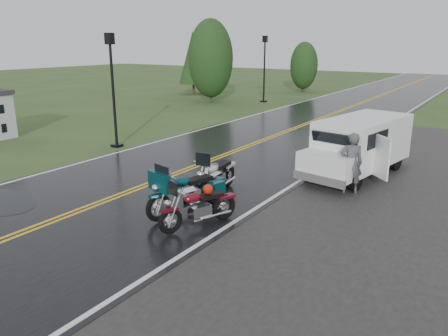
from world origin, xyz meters
name	(u,v)px	position (x,y,z in m)	size (l,w,h in m)	color
ground	(99,205)	(0.00, 0.00, 0.00)	(120.00, 120.00, 0.00)	#2D471E
road	(268,139)	(0.00, 10.00, 0.02)	(8.00, 100.00, 0.04)	black
motorcycle_red	(170,211)	(2.96, -0.49, 0.61)	(0.75, 2.07, 1.22)	#5A0A16
motorcycle_teal	(158,196)	(2.26, -0.09, 0.71)	(0.87, 2.39, 1.41)	#043236
motorcycle_silver	(201,182)	(2.44, 1.45, 0.69)	(0.85, 2.35, 1.39)	#B7B8C0
van_white	(312,152)	(4.05, 5.17, 0.97)	(1.84, 4.92, 1.93)	white
person_at_van	(351,164)	(5.46, 4.64, 0.90)	(0.65, 0.43, 1.79)	#46474B
lamp_post_near_left	(113,91)	(-4.70, 5.16, 2.35)	(0.40, 0.40, 4.70)	black
lamp_post_far_left	(264,69)	(-6.32, 21.41, 2.40)	(0.41, 0.41, 4.80)	black
tree_left_mid	(211,67)	(-9.57, 19.22, 2.54)	(3.25, 3.25, 5.08)	#1E3D19
tree_left_far	(304,71)	(-6.62, 29.40, 1.86)	(2.42, 2.42, 3.72)	#1E3D19
pine_left_far	(193,64)	(-13.89, 22.83, 2.54)	(2.44, 2.44, 5.08)	#1E3D19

